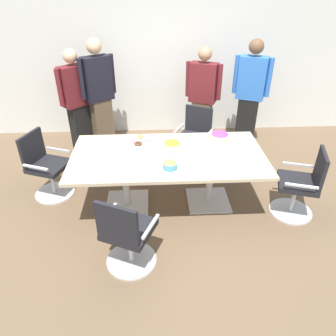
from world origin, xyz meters
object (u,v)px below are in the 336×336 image
at_px(person_standing_3, 250,93).
at_px(snack_bowl_cookies, 170,165).
at_px(person_standing_2, 203,97).
at_px(snack_bowl_chips_orange, 172,145).
at_px(donut_platter, 139,141).
at_px(napkin_pile, 128,153).
at_px(snack_bowl_candy_mix, 220,136).
at_px(office_chair_2, 127,237).
at_px(person_standing_1, 99,94).
at_px(office_chair_0, 194,140).
at_px(office_chair_3, 301,187).
at_px(office_chair_1, 46,169).
at_px(person_standing_0, 77,101).
at_px(conference_table, 168,163).

distance_m(person_standing_3, snack_bowl_cookies, 2.45).
xyz_separation_m(person_standing_2, snack_bowl_chips_orange, (-0.61, -1.57, -0.07)).
bearing_deg(donut_platter, napkin_pile, -108.63).
distance_m(snack_bowl_candy_mix, napkin_pile, 1.26).
relative_size(office_chair_2, donut_platter, 2.92).
xyz_separation_m(person_standing_1, napkin_pile, (0.54, -1.68, -0.18)).
height_order(office_chair_0, person_standing_3, person_standing_3).
bearing_deg(person_standing_1, office_chair_2, 67.48).
bearing_deg(office_chair_3, office_chair_0, 58.02).
relative_size(office_chair_1, snack_bowl_chips_orange, 4.10).
bearing_deg(snack_bowl_cookies, snack_bowl_candy_mix, 44.52).
xyz_separation_m(person_standing_0, person_standing_3, (2.86, 0.01, 0.07)).
xyz_separation_m(person_standing_0, snack_bowl_chips_orange, (1.47, -1.49, -0.08)).
xyz_separation_m(office_chair_3, donut_platter, (-2.01, 0.66, 0.36)).
bearing_deg(conference_table, donut_platter, 135.97).
distance_m(office_chair_0, snack_bowl_cookies, 1.52).
height_order(office_chair_3, napkin_pile, office_chair_3).
bearing_deg(napkin_pile, person_standing_0, 119.11).
relative_size(snack_bowl_cookies, snack_bowl_chips_orange, 0.78).
relative_size(conference_table, napkin_pile, 14.13).
bearing_deg(napkin_pile, conference_table, 0.94).
xyz_separation_m(office_chair_3, snack_bowl_chips_orange, (-1.58, 0.44, 0.40)).
bearing_deg(person_standing_3, person_standing_0, 24.60).
distance_m(office_chair_3, person_standing_0, 3.64).
height_order(conference_table, snack_bowl_candy_mix, snack_bowl_candy_mix).
bearing_deg(office_chair_1, office_chair_2, 61.48).
xyz_separation_m(snack_bowl_candy_mix, donut_platter, (-1.08, -0.01, -0.04)).
xyz_separation_m(person_standing_3, snack_bowl_cookies, (-1.45, -1.97, -0.16)).
height_order(office_chair_3, person_standing_1, person_standing_1).
height_order(person_standing_2, person_standing_3, person_standing_3).
bearing_deg(person_standing_1, person_standing_3, 144.89).
bearing_deg(person_standing_1, office_chair_0, 123.55).
bearing_deg(person_standing_3, conference_table, 72.86).
bearing_deg(conference_table, snack_bowl_candy_mix, 27.13).
bearing_deg(donut_platter, person_standing_0, 129.18).
bearing_deg(napkin_pile, office_chair_1, 164.72).
distance_m(office_chair_1, snack_bowl_cookies, 1.81).
bearing_deg(office_chair_1, snack_bowl_cookies, 89.82).
distance_m(office_chair_1, person_standing_2, 2.74).
relative_size(snack_bowl_cookies, snack_bowl_candy_mix, 0.67).
height_order(office_chair_1, person_standing_0, person_standing_0).
bearing_deg(office_chair_1, office_chair_0, 130.54).
bearing_deg(donut_platter, person_standing_2, 52.27).
height_order(person_standing_0, person_standing_2, person_standing_0).
bearing_deg(person_standing_3, snack_bowl_candy_mix, 84.24).
distance_m(snack_bowl_candy_mix, donut_platter, 1.08).
bearing_deg(office_chair_2, person_standing_2, 92.16).
bearing_deg(person_standing_2, conference_table, 92.47).
bearing_deg(office_chair_1, person_standing_0, -168.97).
distance_m(conference_table, snack_bowl_candy_mix, 0.82).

